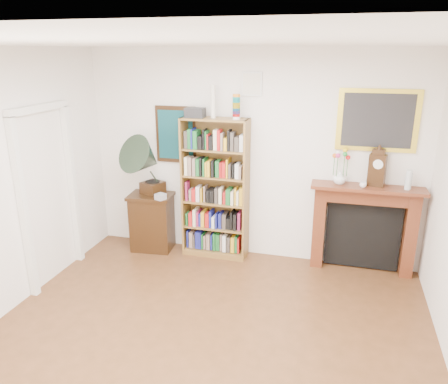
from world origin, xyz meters
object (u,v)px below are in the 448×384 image
bookshelf (215,181)px  fireplace (364,221)px  flower_vase (340,177)px  cd_stack (160,197)px  side_cabinet (152,222)px  bottle_right (409,181)px  gramophone (147,161)px  bottle_left (408,180)px  teacup (363,185)px  mantel_clock (377,169)px

bookshelf → fireplace: size_ratio=1.61×
flower_vase → cd_stack: bearing=-173.7°
side_cabinet → bottle_right: size_ratio=4.12×
bookshelf → gramophone: size_ratio=2.51×
fireplace → bottle_left: (0.45, -0.07, 0.60)m
cd_stack → teacup: bearing=3.8°
bookshelf → side_cabinet: bookshelf is taller
fireplace → flower_vase: (-0.35, -0.04, 0.56)m
bookshelf → cd_stack: 0.77m
mantel_clock → bottle_right: mantel_clock is taller
teacup → side_cabinet: bearing=-179.6°
bookshelf → mantel_clock: size_ratio=4.80×
cd_stack → bottle_left: bottle_left is taller
bookshelf → cd_stack: bookshelf is taller
side_cabinet → gramophone: (0.01, -0.08, 0.91)m
side_cabinet → mantel_clock: bearing=-3.1°
gramophone → teacup: gramophone is taller
side_cabinet → flower_vase: bearing=-3.3°
fireplace → teacup: (-0.06, -0.12, 0.51)m
cd_stack → side_cabinet: bearing=144.1°
fireplace → bottle_right: 0.74m
flower_vase → mantel_clock: bearing=3.3°
bookshelf → mantel_clock: bookshelf is taller
bookshelf → cd_stack: (-0.71, -0.22, -0.21)m
fireplace → gramophone: 2.96m
fireplace → bottle_left: bearing=-9.1°
fireplace → side_cabinet: bearing=-178.1°
bottle_right → bookshelf: bearing=-179.0°
bookshelf → flower_vase: size_ratio=13.22×
fireplace → bottle_right: bottle_right is taller
gramophone → flower_vase: 2.54m
side_cabinet → teacup: (2.82, 0.02, 0.78)m
gramophone → mantel_clock: size_ratio=1.92×
gramophone → mantel_clock: gramophone is taller
mantel_clock → bottle_left: bearing=8.7°
cd_stack → mantel_clock: mantel_clock is taller
gramophone → teacup: size_ratio=10.56×
fireplace → gramophone: size_ratio=1.56×
teacup → bottle_left: (0.51, 0.06, 0.09)m
gramophone → bottle_right: size_ratio=4.42×
fireplace → bottle_left: 0.75m
teacup → gramophone: bearing=-178.0°
fireplace → bottle_left: size_ratio=5.74×
side_cabinet → bottle_left: bottle_left is taller
bottle_left → bottle_right: 0.04m
bookshelf → teacup: (1.90, -0.04, 0.12)m
fireplace → gramophone: bearing=-176.5°
bookshelf → gramophone: bearing=-170.3°
gramophone → cd_stack: 0.51m
cd_stack → bottle_left: (3.12, 0.23, 0.41)m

